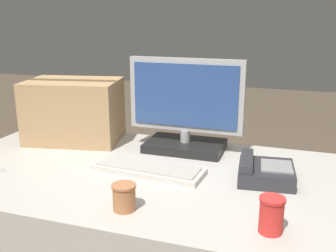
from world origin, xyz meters
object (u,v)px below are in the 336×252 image
at_px(keyboard, 148,169).
at_px(paper_cup_right, 271,215).
at_px(desk_phone, 264,172).
at_px(cardboard_box, 74,111).
at_px(monitor, 185,114).
at_px(paper_cup_left, 124,197).

xyz_separation_m(keyboard, paper_cup_right, (0.49, -0.30, 0.04)).
bearing_deg(desk_phone, cardboard_box, 161.75).
height_order(monitor, keyboard, monitor).
height_order(monitor, cardboard_box, monitor).
relative_size(keyboard, paper_cup_left, 5.23).
bearing_deg(paper_cup_right, keyboard, 148.53).
distance_m(keyboard, desk_phone, 0.44).
xyz_separation_m(monitor, desk_phone, (0.37, -0.23, -0.14)).
relative_size(monitor, paper_cup_left, 5.99).
bearing_deg(keyboard, cardboard_box, 155.22).
distance_m(monitor, keyboard, 0.34).
distance_m(desk_phone, paper_cup_left, 0.55).
relative_size(monitor, paper_cup_right, 4.81).
xyz_separation_m(paper_cup_left, paper_cup_right, (0.45, 0.01, 0.01)).
relative_size(monitor, desk_phone, 2.21).
bearing_deg(monitor, paper_cup_right, -54.70).
relative_size(monitor, keyboard, 1.14).
xyz_separation_m(paper_cup_left, cardboard_box, (-0.52, 0.58, 0.10)).
height_order(monitor, paper_cup_right, monitor).
bearing_deg(paper_cup_left, paper_cup_right, 1.22).
bearing_deg(paper_cup_left, keyboard, 97.32).
bearing_deg(desk_phone, paper_cup_left, -142.35).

